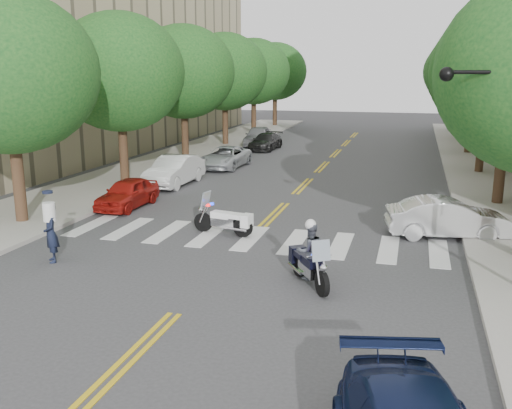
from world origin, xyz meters
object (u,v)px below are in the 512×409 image
at_px(motorcycle_parked, 228,221).
at_px(officer_standing, 51,234).
at_px(motorcycle_police, 309,255).
at_px(convertible, 447,218).

xyz_separation_m(motorcycle_parked, officer_standing, (-4.19, -4.16, 0.37)).
relative_size(motorcycle_parked, officer_standing, 1.29).
xyz_separation_m(motorcycle_police, officer_standing, (-7.79, -0.24, 0.07)).
distance_m(officer_standing, convertible, 13.02).
bearing_deg(motorcycle_police, motorcycle_parked, -80.47).
bearing_deg(convertible, motorcycle_police, 135.39).
bearing_deg(officer_standing, convertible, 75.20).
distance_m(motorcycle_parked, officer_standing, 5.92).
bearing_deg(motorcycle_police, convertible, -156.53).
bearing_deg(motorcycle_parked, motorcycle_police, -126.75).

